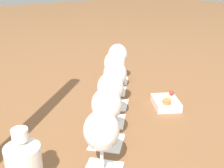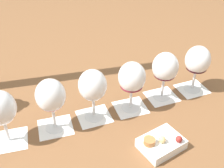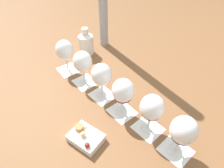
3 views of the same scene
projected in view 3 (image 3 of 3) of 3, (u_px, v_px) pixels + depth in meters
The scene contains 15 objects.
ground_plane at pixel (112, 102), 0.96m from camera, with size 8.00×8.00×0.00m, color brown.
tasting_card_0 at pixel (68, 70), 1.15m from camera, with size 0.15×0.15×0.00m.
tasting_card_1 at pixel (85, 82), 1.07m from camera, with size 0.15×0.15×0.00m.
tasting_card_2 at pixel (102, 95), 1.00m from camera, with size 0.15×0.15×0.00m.
tasting_card_3 at pixel (122, 112), 0.92m from camera, with size 0.15×0.15×0.00m.
tasting_card_4 at pixel (148, 128), 0.85m from camera, with size 0.15×0.15×0.00m.
tasting_card_5 at pixel (176, 150), 0.78m from camera, with size 0.15×0.15×0.00m.
wine_glass_0 at pixel (65, 51), 1.07m from camera, with size 0.10×0.10×0.19m.
wine_glass_1 at pixel (83, 63), 0.99m from camera, with size 0.10×0.10×0.19m.
wine_glass_2 at pixel (102, 76), 0.91m from camera, with size 0.10×0.10×0.19m.
wine_glass_3 at pixel (123, 92), 0.83m from camera, with size 0.10×0.10×0.19m.
wine_glass_4 at pixel (152, 109), 0.77m from camera, with size 0.10×0.10×0.19m.
wine_glass_5 at pixel (183, 131), 0.69m from camera, with size 0.10×0.10×0.19m.
ceramic_vase at pixel (86, 43), 1.24m from camera, with size 0.09×0.09×0.17m.
snack_dish at pixel (86, 137), 0.80m from camera, with size 0.15×0.16×0.05m.
Camera 3 is at (0.65, 0.07, 0.71)m, focal length 32.00 mm.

